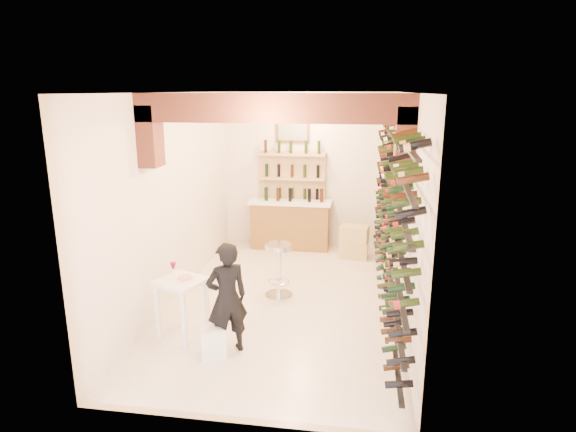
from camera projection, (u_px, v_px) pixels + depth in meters
The scene contains 11 objects.
ground at pixel (285, 300), 7.73m from camera, with size 6.00×6.00×0.00m, color beige.
room_shell at pixel (282, 161), 6.91m from camera, with size 3.52×6.02×3.21m.
wine_rack at pixel (388, 209), 7.12m from camera, with size 0.32×5.70×2.56m.
back_counter at pixel (290, 223), 10.17m from camera, with size 1.70×0.62×1.29m.
back_shelving at pixel (292, 191), 10.24m from camera, with size 1.40×0.31×2.73m.
tasting_table at pixel (181, 290), 6.41m from camera, with size 0.74×0.74×0.99m.
white_stool at pixel (213, 341), 6.07m from camera, with size 0.31×0.31×0.39m, color white.
person at pixel (227, 298), 6.03m from camera, with size 0.53×0.35×1.45m, color black.
chrome_barstool at pixel (279, 266), 7.73m from camera, with size 0.46×0.46×0.88m.
crate_lower at pixel (354, 249), 9.64m from camera, with size 0.55×0.39×0.33m, color tan.
crate_upper at pixel (354, 234), 9.56m from camera, with size 0.54×0.37×0.32m, color tan.
Camera 1 is at (1.10, -7.06, 3.24)m, focal length 30.26 mm.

